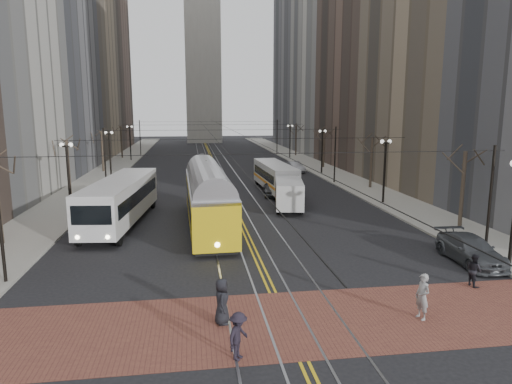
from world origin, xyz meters
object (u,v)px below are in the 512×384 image
object	(u,v)px
transit_bus	(121,202)
cargo_van	(289,195)
sedan_parked	(471,250)
pedestrian_b	(422,297)
pedestrian_d	(238,336)
streetcar	(208,203)
sedan_grey	(272,188)
rear_bus	(275,178)
pedestrian_a	(222,301)
pedestrian_c	(474,270)
sedan_silver	(295,167)
clock_tower	(202,0)

from	to	relation	value
transit_bus	cargo_van	distance (m)	13.87
transit_bus	sedan_parked	distance (m)	23.91
cargo_van	pedestrian_b	world-z (taller)	cargo_van
pedestrian_d	streetcar	bearing A→B (deg)	35.18
sedan_grey	pedestrian_b	xyz separation A→B (m)	(1.25, -27.85, 0.23)
rear_bus	cargo_van	xyz separation A→B (m)	(-0.42, -8.92, -0.20)
pedestrian_a	pedestrian_b	size ratio (longest dim) A/B	0.98
streetcar	sedan_parked	size ratio (longest dim) A/B	2.94
streetcar	transit_bus	bearing A→B (deg)	163.50
transit_bus	streetcar	size ratio (longest dim) A/B	0.89
pedestrian_d	rear_bus	bearing A→B (deg)	21.61
rear_bus	pedestrian_a	size ratio (longest dim) A/B	6.02
transit_bus	rear_bus	xyz separation A→B (m)	(13.94, 11.98, -0.22)
sedan_parked	pedestrian_b	distance (m)	8.80
rear_bus	cargo_van	world-z (taller)	rear_bus
rear_bus	cargo_van	bearing A→B (deg)	-94.81
pedestrian_c	sedan_grey	bearing A→B (deg)	7.67
streetcar	rear_bus	bearing A→B (deg)	59.79
sedan_parked	pedestrian_a	world-z (taller)	pedestrian_a
sedan_parked	pedestrian_a	bearing A→B (deg)	-156.88
sedan_parked	pedestrian_d	distance (m)	16.25
rear_bus	sedan_silver	bearing A→B (deg)	67.20
transit_bus	pedestrian_a	distance (m)	18.48
cargo_van	pedestrian_a	world-z (taller)	cargo_van
clock_tower	pedestrian_a	bearing A→B (deg)	-91.40
pedestrian_c	sedan_parked	bearing A→B (deg)	-35.59
clock_tower	cargo_van	bearing A→B (deg)	-86.93
streetcar	pedestrian_d	xyz separation A→B (m)	(0.29, -18.37, -0.93)
transit_bus	pedestrian_a	world-z (taller)	transit_bus
streetcar	pedestrian_a	world-z (taller)	streetcar
clock_tower	cargo_van	xyz separation A→B (m)	(4.58, -85.34, -34.68)
sedan_grey	pedestrian_a	distance (m)	27.98
sedan_grey	sedan_parked	xyz separation A→B (m)	(7.46, -21.62, 0.01)
sedan_silver	pedestrian_b	world-z (taller)	pedestrian_b
streetcar	pedestrian_c	size ratio (longest dim) A/B	9.41
transit_bus	sedan_parked	xyz separation A→B (m)	(20.74, -11.85, -0.95)
sedan_parked	sedan_silver	bearing A→B (deg)	94.19
sedan_parked	pedestrian_a	distance (m)	15.39
cargo_van	pedestrian_b	distance (m)	21.17
cargo_van	sedan_silver	distance (m)	24.22
cargo_van	sedan_parked	xyz separation A→B (m)	(7.22, -14.91, -0.53)
rear_bus	pedestrian_c	size ratio (longest dim) A/B	7.01
streetcar	sedan_parked	distance (m)	17.55
pedestrian_a	pedestrian_c	xyz separation A→B (m)	(12.45, 2.24, -0.13)
cargo_van	sedan_grey	size ratio (longest dim) A/B	1.33
streetcar	pedestrian_b	xyz separation A→B (m)	(8.09, -16.36, -0.82)
clock_tower	pedestrian_b	xyz separation A→B (m)	(5.59, -106.48, -34.99)
pedestrian_a	pedestrian_d	world-z (taller)	pedestrian_a
transit_bus	pedestrian_c	xyz separation A→B (m)	(18.81, -15.10, -0.88)
sedan_grey	rear_bus	bearing A→B (deg)	79.40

